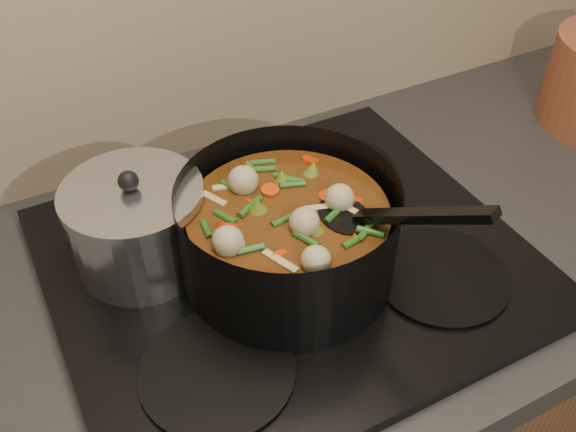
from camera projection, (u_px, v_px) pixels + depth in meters
name	position (u px, v px, depth m)	size (l,w,h in m)	color
stovetop	(288.00, 260.00, 0.88)	(0.62, 0.54, 0.03)	black
stockpot	(289.00, 235.00, 0.81)	(0.32, 0.37, 0.20)	black
saucepan	(138.00, 225.00, 0.83)	(0.18, 0.18, 0.15)	silver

